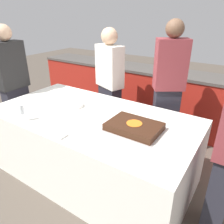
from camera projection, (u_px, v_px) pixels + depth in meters
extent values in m
plane|color=brown|center=(94.00, 173.00, 2.62)|extent=(14.00, 14.00, 0.00)
cube|color=#A82319|center=(153.00, 97.00, 3.68)|extent=(4.40, 0.55, 0.88)
cube|color=#4C4742|center=(155.00, 70.00, 3.48)|extent=(4.40, 0.58, 0.04)
cube|color=white|center=(92.00, 146.00, 2.46)|extent=(2.19, 1.14, 0.78)
cube|color=#B7B2AD|center=(134.00, 130.00, 2.00)|extent=(0.51, 0.38, 0.00)
cube|color=#381E11|center=(134.00, 126.00, 1.99)|extent=(0.47, 0.34, 0.06)
cylinder|color=orange|center=(134.00, 123.00, 1.97)|extent=(0.14, 0.14, 0.00)
cylinder|color=white|center=(73.00, 105.00, 2.48)|extent=(0.22, 0.22, 0.04)
cylinder|color=white|center=(24.00, 121.00, 2.17)|extent=(0.06, 0.06, 0.00)
cylinder|color=white|center=(23.00, 117.00, 2.15)|extent=(0.01, 0.01, 0.07)
cylinder|color=white|center=(22.00, 109.00, 2.11)|extent=(0.04, 0.04, 0.09)
cylinder|color=white|center=(154.00, 117.00, 2.24)|extent=(0.21, 0.21, 0.00)
cylinder|color=white|center=(176.00, 140.00, 1.84)|extent=(0.21, 0.21, 0.00)
cube|color=white|center=(59.00, 135.00, 1.90)|extent=(0.14, 0.10, 0.02)
cube|color=#282833|center=(164.00, 124.00, 2.76)|extent=(0.33, 0.30, 0.94)
cube|color=brown|center=(171.00, 65.00, 2.44)|extent=(0.40, 0.36, 0.56)
sphere|color=brown|center=(175.00, 28.00, 2.28)|extent=(0.20, 0.20, 0.20)
cube|color=#282833|center=(20.00, 115.00, 3.10)|extent=(0.16, 0.33, 0.83)
cube|color=black|center=(10.00, 65.00, 2.80)|extent=(0.20, 0.38, 0.59)
sphere|color=#D8AD89|center=(3.00, 33.00, 2.63)|extent=(0.20, 0.20, 0.20)
cube|color=#282833|center=(218.00, 194.00, 1.79)|extent=(0.16, 0.30, 0.80)
cube|color=#282833|center=(110.00, 113.00, 3.20)|extent=(0.38, 0.27, 0.82)
cube|color=silver|center=(110.00, 66.00, 2.91)|extent=(0.45, 0.33, 0.55)
sphere|color=#D8AD89|center=(109.00, 36.00, 2.74)|extent=(0.22, 0.22, 0.22)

